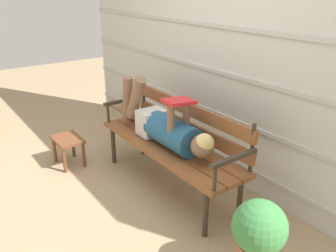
{
  "coord_description": "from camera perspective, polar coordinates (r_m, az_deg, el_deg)",
  "views": [
    {
      "loc": [
        2.36,
        -1.62,
        1.82
      ],
      "look_at": [
        0.0,
        0.08,
        0.62
      ],
      "focal_mm": 38.02,
      "sensor_mm": 36.0,
      "label": 1
    }
  ],
  "objects": [
    {
      "name": "ground_plane",
      "position": [
        3.39,
        -1.16,
        -10.1
      ],
      "size": [
        12.0,
        12.0,
        0.0
      ],
      "primitive_type": "plane",
      "color": "tan"
    },
    {
      "name": "house_siding",
      "position": [
        3.36,
        8.73,
        12.08
      ],
      "size": [
        4.89,
        0.08,
        2.47
      ],
      "color": "beige",
      "rests_on": "ground"
    },
    {
      "name": "park_bench",
      "position": [
        3.24,
        0.99,
        -2.05
      ],
      "size": [
        1.67,
        0.49,
        0.84
      ],
      "color": "brown",
      "rests_on": "ground"
    },
    {
      "name": "reclining_person",
      "position": [
        3.21,
        -0.75,
        0.07
      ],
      "size": [
        1.75,
        0.27,
        0.57
      ],
      "color": "#23567A"
    },
    {
      "name": "footstool",
      "position": [
        3.86,
        -15.75,
        -2.76
      ],
      "size": [
        0.36,
        0.26,
        0.3
      ],
      "color": "brown",
      "rests_on": "ground"
    },
    {
      "name": "potted_plant",
      "position": [
        2.37,
        14.28,
        -16.95
      ],
      "size": [
        0.35,
        0.35,
        0.59
      ],
      "color": "#AD5B3D",
      "rests_on": "ground"
    }
  ]
}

